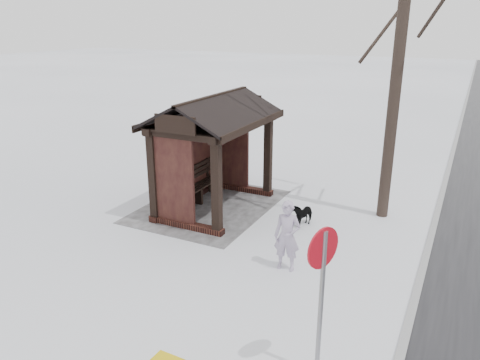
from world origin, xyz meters
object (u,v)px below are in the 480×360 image
(road_sign, at_px, (322,271))
(dog, at_px, (301,214))
(pedestrian, at_px, (287,236))
(bus_shelter, at_px, (209,130))

(road_sign, bearing_deg, dog, -135.05)
(pedestrian, bearing_deg, dog, 94.88)
(dog, bearing_deg, road_sign, -54.93)
(bus_shelter, xyz_separation_m, road_sign, (4.91, 4.60, -0.49))
(dog, xyz_separation_m, road_sign, (4.87, 1.95, 1.37))
(bus_shelter, bearing_deg, road_sign, 43.15)
(pedestrian, xyz_separation_m, road_sign, (2.65, 1.49, 0.94))
(pedestrian, bearing_deg, bus_shelter, 137.15)
(bus_shelter, height_order, road_sign, bus_shelter)
(bus_shelter, relative_size, road_sign, 1.55)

